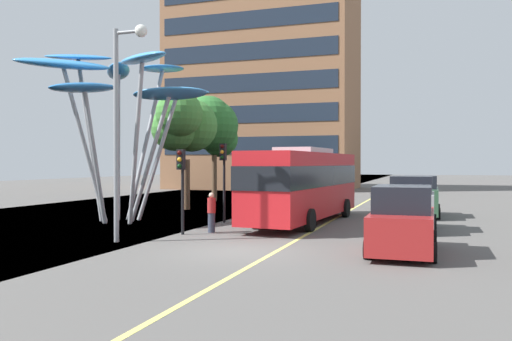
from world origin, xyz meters
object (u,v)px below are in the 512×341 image
at_px(red_bus, 304,182).
at_px(car_parked_far, 420,197).
at_px(leaf_sculpture, 123,85).
at_px(pedestrian, 211,213).
at_px(traffic_light_kerb_far, 223,165).
at_px(car_parked_near, 403,222).
at_px(car_parked_mid, 412,205).
at_px(street_lamp, 123,106).
at_px(traffic_light_kerb_near, 181,173).

distance_m(red_bus, car_parked_far, 7.15).
height_order(leaf_sculpture, pedestrian, leaf_sculpture).
bearing_deg(traffic_light_kerb_far, pedestrian, -75.61).
height_order(car_parked_near, car_parked_mid, car_parked_mid).
distance_m(red_bus, car_parked_mid, 5.18).
xyz_separation_m(leaf_sculpture, street_lamp, (3.76, -5.82, -1.72)).
height_order(red_bus, car_parked_mid, red_bus).
relative_size(car_parked_near, car_parked_far, 1.02).
relative_size(red_bus, traffic_light_kerb_near, 3.31).
xyz_separation_m(car_parked_far, pedestrian, (-7.89, -9.58, -0.21)).
bearing_deg(traffic_light_kerb_far, leaf_sculpture, -166.95).
relative_size(traffic_light_kerb_near, car_parked_near, 0.75).
height_order(red_bus, traffic_light_kerb_far, traffic_light_kerb_far).
relative_size(leaf_sculpture, car_parked_far, 2.09).
height_order(red_bus, car_parked_far, red_bus).
bearing_deg(car_parked_mid, red_bus, 165.80).
bearing_deg(pedestrian, red_bus, 59.47).
relative_size(traffic_light_kerb_far, car_parked_near, 0.83).
relative_size(leaf_sculpture, car_parked_mid, 2.42).
height_order(car_parked_far, pedestrian, car_parked_far).
bearing_deg(street_lamp, pedestrian, 60.73).
distance_m(red_bus, car_parked_near, 8.87).
xyz_separation_m(red_bus, car_parked_far, (5.13, 4.90, -0.91)).
bearing_deg(leaf_sculpture, red_bus, 15.36).
relative_size(leaf_sculpture, traffic_light_kerb_near, 2.75).
xyz_separation_m(traffic_light_kerb_far, car_parked_mid, (8.61, -0.04, -1.65)).
xyz_separation_m(car_parked_near, car_parked_far, (0.21, 12.22, 0.04)).
distance_m(traffic_light_kerb_near, traffic_light_kerb_far, 4.48).
relative_size(traffic_light_kerb_near, traffic_light_kerb_far, 0.90).
bearing_deg(car_parked_near, car_parked_far, 89.01).
xyz_separation_m(red_bus, leaf_sculpture, (-8.46, -2.32, 4.66)).
relative_size(traffic_light_kerb_near, car_parked_far, 0.76).
xyz_separation_m(leaf_sculpture, traffic_light_kerb_near, (4.84, -3.36, -4.14)).
relative_size(traffic_light_kerb_far, street_lamp, 0.49).
distance_m(leaf_sculpture, traffic_light_kerb_near, 7.20).
relative_size(car_parked_mid, pedestrian, 2.34).
relative_size(leaf_sculpture, pedestrian, 5.66).
bearing_deg(red_bus, car_parked_far, 43.67).
relative_size(red_bus, street_lamp, 1.45).
relative_size(car_parked_near, street_lamp, 0.59).
xyz_separation_m(traffic_light_kerb_far, car_parked_far, (8.78, 6.11, -1.70)).
relative_size(red_bus, leaf_sculpture, 1.21).
bearing_deg(red_bus, car_parked_near, -56.10).
xyz_separation_m(leaf_sculpture, pedestrian, (5.70, -2.36, -5.78)).
height_order(leaf_sculpture, car_parked_far, leaf_sculpture).
xyz_separation_m(red_bus, car_parked_near, (4.92, -7.32, -0.96)).
bearing_deg(pedestrian, car_parked_mid, 23.97).
distance_m(red_bus, pedestrian, 5.55).
xyz_separation_m(traffic_light_kerb_near, car_parked_far, (8.75, 10.58, -1.43)).
distance_m(traffic_light_kerb_near, pedestrian, 2.10).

